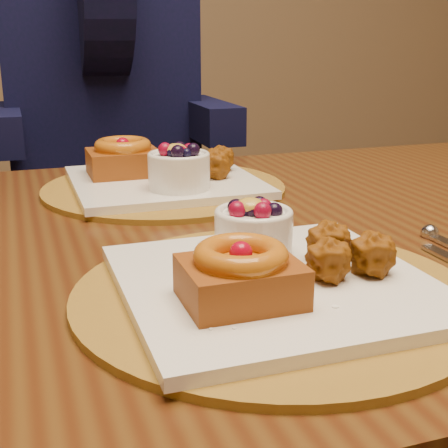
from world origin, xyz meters
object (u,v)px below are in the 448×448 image
(chair_far, at_px, (166,250))
(diner, at_px, (98,61))
(place_setting_far, at_px, (163,176))
(dining_table, at_px, (206,287))
(place_setting_near, at_px, (271,275))

(chair_far, relative_size, diner, 0.95)
(chair_far, height_order, diner, diner)
(chair_far, xyz_separation_m, diner, (-0.14, 0.03, 0.47))
(place_setting_far, xyz_separation_m, diner, (-0.01, 0.57, 0.15))
(diner, bearing_deg, place_setting_far, -83.07)
(chair_far, bearing_deg, dining_table, -122.44)
(place_setting_near, xyz_separation_m, chair_far, (0.13, 0.98, -0.32))
(chair_far, bearing_deg, place_setting_far, -126.30)
(place_setting_near, distance_m, diner, 1.02)
(dining_table, relative_size, place_setting_near, 4.21)
(place_setting_far, xyz_separation_m, chair_far, (0.13, 0.55, -0.32))
(place_setting_near, height_order, chair_far, place_setting_near)
(place_setting_near, bearing_deg, chair_far, 82.55)
(dining_table, relative_size, diner, 1.83)
(dining_table, height_order, chair_far, chair_far)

